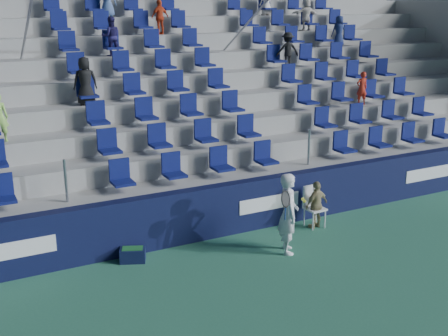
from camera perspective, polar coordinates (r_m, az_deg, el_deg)
name	(u,v)px	position (r m, az deg, el deg)	size (l,w,h in m)	color
ground	(286,299)	(10.41, 6.27, -13.10)	(70.00, 70.00, 0.00)	#307052
sponsor_wall	(209,212)	(12.64, -1.53, -4.50)	(24.00, 0.32, 1.20)	#0E1235
grandstand	(133,108)	(16.81, -9.23, 6.02)	(24.00, 8.17, 6.63)	gray
tennis_player	(288,213)	(11.88, 6.57, -4.59)	(0.72, 0.75, 1.75)	silver
line_judge_chair	(313,203)	(13.47, 8.99, -3.54)	(0.46, 0.47, 0.98)	white
line_judge	(316,205)	(13.35, 9.38, -3.69)	(0.67, 0.28, 1.14)	tan
ball_bin	(133,254)	(11.81, -9.26, -8.62)	(0.60, 0.51, 0.29)	#0F1638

